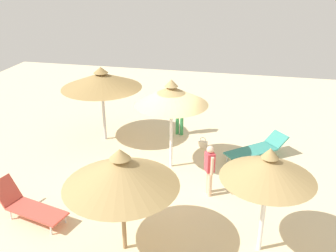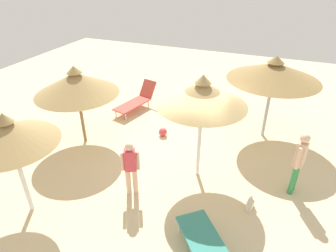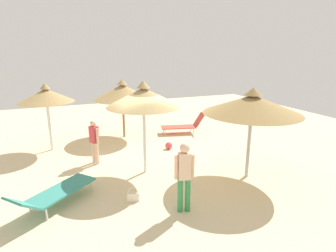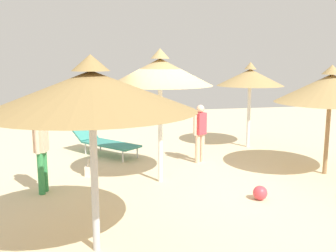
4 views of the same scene
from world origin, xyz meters
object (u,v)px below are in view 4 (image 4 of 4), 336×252
Objects in this scene: parasol_umbrella_back at (160,72)px; parasol_umbrella_near_right at (91,91)px; person_standing_center at (41,144)px; lounge_chair_far_left at (104,142)px; person_standing_near_left at (200,130)px; handbag at (89,169)px; parasol_umbrella_edge at (250,78)px; beach_ball at (260,193)px; parasol_umbrella_far_right at (331,88)px.

parasol_umbrella_near_right is (2.82, -1.49, -0.15)m from parasol_umbrella_back.
lounge_chair_far_left is at bearing 154.50° from person_standing_center.
person_standing_near_left is (-4.19, 2.82, -1.41)m from parasol_umbrella_near_right.
person_standing_near_left is 3.04m from handbag.
handbag is (1.87, -0.47, -0.25)m from lounge_chair_far_left.
parasol_umbrella_edge reaches higher than beach_ball.
beach_ball is at bearing 112.53° from parasol_umbrella_near_right.
parasol_umbrella_back reaches higher than person_standing_near_left.
handbag is (0.54, -2.90, -0.73)m from person_standing_near_left.
parasol_umbrella_far_right is 1.68× the size of person_standing_near_left.
parasol_umbrella_far_right is (0.26, 3.95, -0.39)m from parasol_umbrella_back.
person_standing_near_left is (-1.37, 1.33, -1.56)m from parasol_umbrella_back.
person_standing_near_left is 5.46× the size of beach_ball.
handbag is at bearing -117.89° from parasol_umbrella_back.
parasol_umbrella_far_right is at bearing 78.85° from handbag.
person_standing_center is (2.97, -5.81, -1.14)m from parasol_umbrella_edge.
parasol_umbrella_far_right is at bearing 89.44° from person_standing_center.
parasol_umbrella_back is 7.39× the size of handbag.
person_standing_center is 4.42× the size of handbag.
beach_ball is at bearing -21.11° from parasol_umbrella_edge.
parasol_umbrella_near_right is at bearing -27.77° from parasol_umbrella_back.
lounge_chair_far_left is 1.21× the size of person_standing_center.
parasol_umbrella_far_right is at bearing 58.14° from person_standing_near_left.
parasol_umbrella_far_right reaches higher than lounge_chair_far_left.
person_standing_center is 4.12m from person_standing_near_left.
parasol_umbrella_near_right is 1.86× the size of person_standing_near_left.
parasol_umbrella_far_right is 5.93m from handbag.
parasol_umbrella_edge is at bearing 139.30° from parasol_umbrella_near_right.
lounge_chair_far_left is (-2.96, -5.05, -1.65)m from parasol_umbrella_far_right.
lounge_chair_far_left is at bearing -118.70° from person_standing_near_left.
lounge_chair_far_left is at bearing -88.96° from parasol_umbrella_edge.
parasol_umbrella_edge is 1.23× the size of lounge_chair_far_left.
parasol_umbrella_back is 1.67× the size of person_standing_center.
parasol_umbrella_back is at bearing -44.25° from person_standing_near_left.
person_standing_center is at bearing -41.73° from handbag.
parasol_umbrella_back is at bearing 22.12° from lounge_chair_far_left.
person_standing_near_left reaches higher than beach_ball.
parasol_umbrella_far_right is at bearing 115.24° from parasol_umbrella_near_right.
lounge_chair_far_left is 7.57× the size of beach_ball.
person_standing_center is at bearing -90.56° from parasol_umbrella_far_right.
person_standing_center is (0.19, -2.48, -1.42)m from parasol_umbrella_back.
parasol_umbrella_edge is (-3.04, -0.62, 0.12)m from parasol_umbrella_far_right.
person_standing_near_left is at bearing 146.07° from parasol_umbrella_near_right.
lounge_chair_far_left reaches higher than handbag.
parasol_umbrella_near_right is 1.34× the size of lounge_chair_far_left.
beach_ball is at bearing 48.02° from parasol_umbrella_back.
parasol_umbrella_edge is 1.71× the size of person_standing_near_left.
parasol_umbrella_back is 2.86m from person_standing_center.
person_standing_near_left is at bearing 100.56° from handbag.
parasol_umbrella_far_right is 0.91× the size of parasol_umbrella_near_right.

